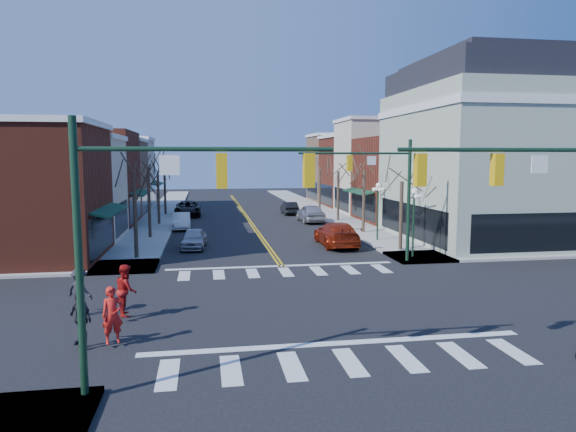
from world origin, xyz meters
name	(u,v)px	position (x,y,z in m)	size (l,w,h in m)	color
ground	(309,305)	(0.00, 0.00, 0.00)	(160.00, 160.00, 0.00)	black
sidewalk_left	(147,236)	(-8.75, 20.00, 0.07)	(3.50, 70.00, 0.15)	#9E9B93
sidewalk_right	(364,231)	(8.75, 20.00, 0.07)	(3.50, 70.00, 0.15)	#9E9B93
bldg_left_brick_a	(12,194)	(-15.50, 11.75, 4.00)	(10.00, 8.50, 8.00)	maroon
bldg_left_stucco_a	(50,190)	(-15.50, 19.50, 3.75)	(10.00, 7.00, 7.50)	beige
bldg_left_brick_b	(77,179)	(-15.50, 27.50, 4.25)	(10.00, 9.00, 8.50)	maroon
bldg_left_tan	(96,179)	(-15.50, 35.75, 3.90)	(10.00, 7.50, 7.80)	#89664B
bldg_left_stucco_b	(109,174)	(-15.50, 43.50, 4.10)	(10.00, 8.00, 8.20)	beige
bldg_right_brick_a	(414,180)	(15.50, 25.75, 4.00)	(10.00, 8.50, 8.00)	maroon
bldg_right_stucco	(386,168)	(15.50, 33.50, 5.00)	(10.00, 7.00, 10.00)	beige
bldg_right_brick_b	(365,173)	(15.50, 41.00, 4.25)	(10.00, 8.00, 8.50)	maroon
bldg_right_tan	(347,169)	(15.50, 49.00, 4.50)	(10.00, 8.00, 9.00)	#89664B
victorian_corner	(489,151)	(16.50, 14.50, 6.66)	(12.25, 14.25, 13.30)	#A2AF97
traffic_mast_near_left	(154,216)	(-5.55, -7.40, 4.71)	(6.60, 0.28, 7.20)	#14331E
traffic_mast_near_right	(550,209)	(5.55, -7.40, 4.71)	(6.60, 0.28, 7.20)	#14331E
traffic_mast_far_right	(378,183)	(5.55, 7.40, 4.71)	(6.60, 0.28, 7.20)	#14331E
lamppost_corner	(414,211)	(8.20, 8.50, 2.96)	(0.36, 0.36, 4.33)	#14331E
lamppost_midblock	(378,202)	(8.20, 15.00, 2.96)	(0.36, 0.36, 4.33)	#14331E
tree_left_a	(135,221)	(-8.40, 11.00, 2.38)	(0.24, 0.24, 4.76)	#382B21
tree_left_b	(149,206)	(-8.40, 19.00, 2.52)	(0.24, 0.24, 5.04)	#382B21
tree_left_c	(159,200)	(-8.40, 27.00, 2.27)	(0.24, 0.24, 4.55)	#382B21
tree_left_d	(165,192)	(-8.40, 35.00, 2.45)	(0.24, 0.24, 4.90)	#382B21
tree_right_a	(401,217)	(8.40, 11.00, 2.31)	(0.24, 0.24, 4.62)	#382B21
tree_right_b	(364,202)	(8.40, 19.00, 2.59)	(0.24, 0.24, 5.18)	#382B21
tree_right_c	(338,196)	(8.40, 27.00, 2.42)	(0.24, 0.24, 4.83)	#382B21
tree_right_d	(320,190)	(8.40, 35.00, 2.48)	(0.24, 0.24, 4.97)	#382B21
car_left_near	(194,239)	(-5.05, 14.40, 0.68)	(1.60, 3.96, 1.35)	#A6A5A9
car_left_mid	(181,221)	(-6.27, 24.08, 0.70)	(1.48, 4.23, 1.39)	silver
car_left_far	(188,209)	(-6.02, 33.93, 0.79)	(2.63, 5.71, 1.59)	black
car_right_near	(337,234)	(4.80, 13.77, 0.84)	(2.35, 5.77, 1.68)	maroon
car_right_mid	(311,213)	(5.69, 26.94, 0.86)	(2.04, 5.06, 1.72)	#B0AFB4
car_right_far	(289,208)	(4.80, 33.95, 0.68)	(1.43, 4.11, 1.35)	black
pedestrian_red_a	(112,315)	(-7.30, -3.76, 1.09)	(0.68, 0.45, 1.88)	red
pedestrian_red_b	(126,290)	(-7.30, -0.74, 1.14)	(0.96, 0.75, 1.98)	#A91312
pedestrian_dark_a	(80,318)	(-8.30, -3.73, 1.05)	(1.05, 0.44, 1.79)	black
pedestrian_dark_b	(80,290)	(-9.16, -0.03, 1.02)	(1.12, 0.65, 1.74)	black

